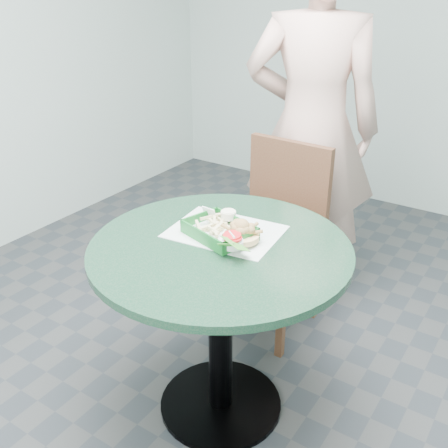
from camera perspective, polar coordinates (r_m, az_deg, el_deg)
The scene contains 11 objects.
floor at distance 2.35m, azimuth -0.36°, elevation -19.05°, with size 4.00×5.00×0.02m, color #303335.
wall_back at distance 3.99m, azimuth 21.51°, elevation 20.66°, with size 4.00×0.04×2.80m, color silver.
cafe_table at distance 1.98m, azimuth -0.40°, elevation -7.15°, with size 0.95×0.95×0.75m.
dining_chair at distance 2.58m, azimuth 5.79°, elevation -0.05°, with size 0.44×0.44×0.93m.
diner_person at distance 2.66m, azimuth 9.86°, elevation 14.87°, with size 0.85×0.56×2.33m, color tan.
placemat at distance 1.99m, azimuth 0.13°, elevation -1.33°, with size 0.41×0.30×0.00m, color silver.
food_basket at distance 1.94m, azimuth -0.48°, elevation -1.48°, with size 0.25×0.18×0.05m.
crab_sandwich at distance 1.91m, azimuth 2.21°, elevation -0.93°, with size 0.13×0.13×0.08m.
fries_pile at distance 1.97m, azimuth -1.25°, elevation -0.35°, with size 0.12×0.13×0.05m, color beige, non-canonical shape.
sauce_ramekin at distance 2.01m, azimuth -0.26°, elevation 0.61°, with size 0.06×0.06×0.03m.
garnish_cup at distance 1.85m, azimuth 1.82°, elevation -2.25°, with size 0.11×0.11×0.05m.
Camera 1 is at (0.93, -1.37, 1.67)m, focal length 42.00 mm.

